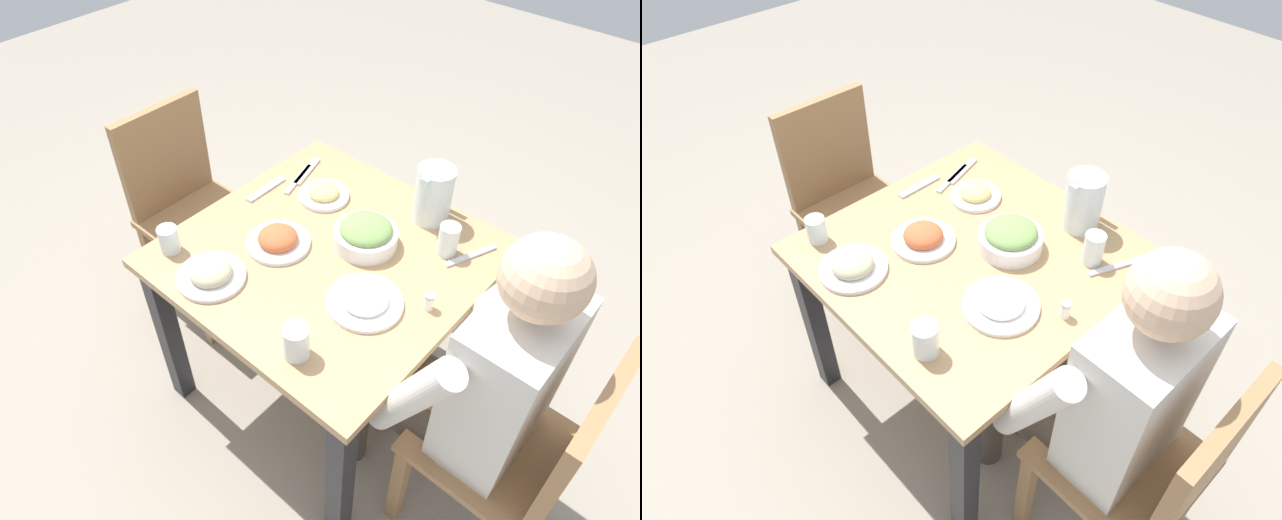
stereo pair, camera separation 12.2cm
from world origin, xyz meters
The scene contains 19 objects.
ground_plane centered at (0.00, 0.00, 0.00)m, with size 8.00×8.00×0.00m, color gray.
dining_table centered at (0.00, 0.00, 0.59)m, with size 0.89×0.89×0.71m.
chair_near centered at (-0.07, -0.75, 0.50)m, with size 0.40×0.40×0.88m.
chair_far centered at (0.01, 0.75, 0.50)m, with size 0.40×0.40×0.88m.
diner_near centered at (-0.07, -0.54, 0.64)m, with size 0.48×0.53×1.17m.
water_pitcher centered at (0.34, -0.14, 0.80)m, with size 0.16×0.12×0.19m.
salad_bowl centered at (0.10, -0.06, 0.75)m, with size 0.20×0.20×0.09m.
plate_fries centered at (0.19, 0.19, 0.72)m, with size 0.17×0.17×0.05m.
plate_beans centered at (-0.31, 0.18, 0.73)m, with size 0.20×0.20×0.06m.
plate_yoghurt centered at (-0.09, -0.22, 0.72)m, with size 0.22×0.22×0.05m.
plate_rice_curry centered at (-0.08, 0.14, 0.73)m, with size 0.20×0.20×0.06m.
water_glass_near_left centered at (0.24, -0.27, 0.76)m, with size 0.06×0.06×0.10m, color silver.
water_glass_by_pitcher centered at (-0.32, 0.37, 0.75)m, with size 0.06×0.06×0.09m, color silver.
water_glass_far_left centered at (-0.34, -0.19, 0.76)m, with size 0.07×0.07×0.10m, color silver.
salt_shaker centered at (0.01, -0.36, 0.73)m, with size 0.03×0.03×0.05m.
fork_near centered at (0.26, 0.33, 0.71)m, with size 0.17×0.03×0.01m, color silver.
knife_near centered at (0.21, 0.32, 0.71)m, with size 0.18×0.02×0.01m, color silver.
fork_far centered at (0.09, 0.36, 0.71)m, with size 0.17×0.03×0.01m, color silver.
knife_far centered at (0.27, -0.34, 0.71)m, with size 0.18×0.02×0.01m, color silver.
Camera 1 is at (-0.97, -0.83, 1.91)m, focal length 32.08 mm.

